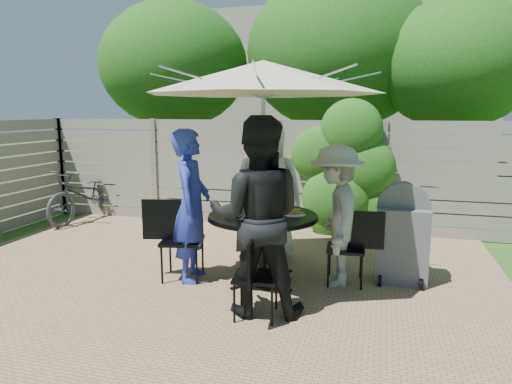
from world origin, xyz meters
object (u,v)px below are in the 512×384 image
(chair_back, at_px, (268,238))
(chair_front, at_px, (256,293))
(plate_back, at_px, (265,206))
(person_back, at_px, (267,190))
(plate_front, at_px, (261,220))
(glass_back, at_px, (256,204))
(chair_left, at_px, (181,256))
(person_left, at_px, (192,206))
(glass_right, at_px, (286,207))
(person_right, at_px, (336,216))
(bicycle, at_px, (87,194))
(syrup_jug, at_px, (258,206))
(patio_table, at_px, (263,235))
(plate_left, at_px, (232,212))
(plate_right, at_px, (294,213))
(chair_right, at_px, (346,263))
(bbq_grill, at_px, (402,237))
(glass_left, at_px, (239,210))
(person_front, at_px, (257,217))
(umbrella, at_px, (263,78))
(coffee_cup, at_px, (273,205))

(chair_back, xyz_separation_m, chair_front, (0.36, -1.90, -0.00))
(chair_front, xyz_separation_m, plate_back, (-0.24, 1.30, 0.58))
(person_back, xyz_separation_m, plate_front, (0.22, -1.17, -0.12))
(glass_back, bearing_deg, chair_left, -152.52)
(person_left, height_order, glass_right, person_left)
(person_right, distance_m, bicycle, 5.09)
(syrup_jug, bearing_deg, plate_back, 89.72)
(patio_table, distance_m, person_left, 0.89)
(chair_left, height_order, plate_left, chair_left)
(chair_front, distance_m, plate_right, 1.18)
(chair_back, xyz_separation_m, person_right, (0.99, -0.79, 0.55))
(plate_front, xyz_separation_m, glass_back, (-0.22, 0.59, 0.05))
(chair_left, distance_m, plate_front, 1.17)
(patio_table, distance_m, chair_right, 1.01)
(bbq_grill, bearing_deg, glass_left, -162.17)
(chair_right, distance_m, glass_back, 1.26)
(person_back, relative_size, person_left, 1.07)
(chair_back, bearing_deg, person_front, 5.22)
(chair_back, bearing_deg, plate_left, -15.28)
(person_left, bearing_deg, glass_back, -70.30)
(chair_front, distance_m, plate_front, 0.84)
(person_back, xyz_separation_m, chair_front, (0.33, -1.76, -0.70))
(person_front, distance_m, plate_front, 0.49)
(person_right, height_order, plate_left, person_right)
(glass_left, xyz_separation_m, bicycle, (-3.64, 2.26, -0.40))
(person_front, bearing_deg, chair_back, -90.04)
(umbrella, relative_size, plate_left, 11.69)
(chair_back, height_order, bicycle, bicycle)
(glass_back, distance_m, coffee_cup, 0.21)
(umbrella, distance_m, plate_left, 1.54)
(person_back, bearing_deg, plate_front, -90.00)
(person_front, bearing_deg, chair_right, -139.35)
(chair_back, bearing_deg, syrup_jug, 1.42)
(person_back, distance_m, chair_left, 1.44)
(chair_back, height_order, plate_left, plate_left)
(plate_back, xyz_separation_m, coffee_cup, (0.12, -0.12, 0.04))
(umbrella, distance_m, person_back, 1.61)
(person_right, distance_m, coffee_cup, 0.76)
(person_back, height_order, person_front, person_front)
(person_front, distance_m, bbq_grill, 1.92)
(plate_back, xyz_separation_m, glass_right, (0.30, -0.20, 0.05))
(person_left, distance_m, bicycle, 3.82)
(person_front, bearing_deg, chair_front, 89.57)
(chair_right, bearing_deg, umbrella, 6.67)
(glass_left, height_order, bicycle, bicycle)
(chair_back, distance_m, plate_left, 1.18)
(chair_front, bearing_deg, glass_right, -9.68)
(plate_back, distance_m, coffee_cup, 0.18)
(umbrella, distance_m, bbq_grill, 2.41)
(patio_table, xyz_separation_m, chair_back, (-0.18, 0.95, -0.31))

